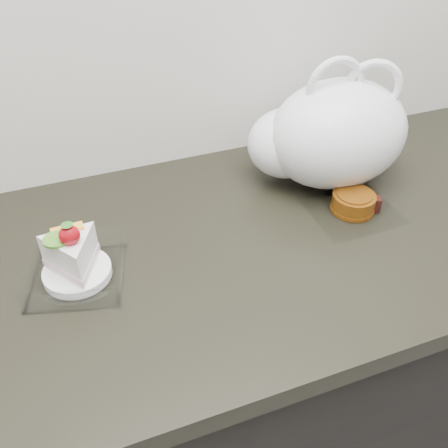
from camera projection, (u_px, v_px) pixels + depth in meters
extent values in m
cube|color=black|center=(220.00, 390.00, 1.21)|extent=(2.00, 0.60, 0.86)
cube|color=black|center=(218.00, 251.00, 0.93)|extent=(2.04, 0.64, 0.04)
cube|color=white|center=(79.00, 277.00, 0.84)|extent=(0.19, 0.19, 0.00)
cylinder|color=white|center=(77.00, 272.00, 0.84)|extent=(0.11, 0.11, 0.02)
ellipsoid|color=red|center=(69.00, 235.00, 0.77)|extent=(0.03, 0.03, 0.03)
cone|color=#2D7223|center=(67.00, 227.00, 0.76)|extent=(0.02, 0.02, 0.01)
cylinder|color=#519A2C|center=(56.00, 240.00, 0.78)|extent=(0.04, 0.04, 0.01)
cube|color=#FDA730|center=(67.00, 229.00, 0.80)|extent=(0.05, 0.02, 0.01)
cube|color=white|center=(352.00, 210.00, 0.99)|extent=(0.17, 0.16, 0.00)
cylinder|color=brown|center=(353.00, 202.00, 0.98)|extent=(0.10, 0.10, 0.04)
cylinder|color=brown|center=(352.00, 208.00, 0.99)|extent=(0.10, 0.10, 0.01)
cylinder|color=brown|center=(355.00, 194.00, 0.97)|extent=(0.08, 0.08, 0.00)
cube|color=black|center=(374.00, 204.00, 0.98)|extent=(0.03, 0.03, 0.03)
ellipsoid|color=white|center=(337.00, 134.00, 1.01)|extent=(0.34, 0.29, 0.22)
ellipsoid|color=white|center=(288.00, 143.00, 1.03)|extent=(0.20, 0.19, 0.14)
torus|color=white|center=(335.00, 87.00, 0.95)|extent=(0.12, 0.02, 0.12)
torus|color=white|center=(373.00, 87.00, 0.96)|extent=(0.11, 0.06, 0.11)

